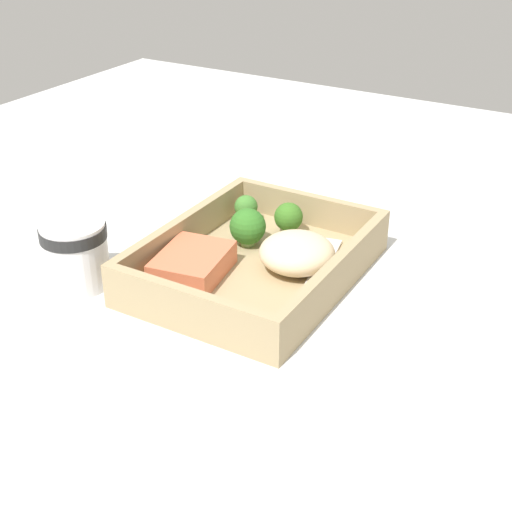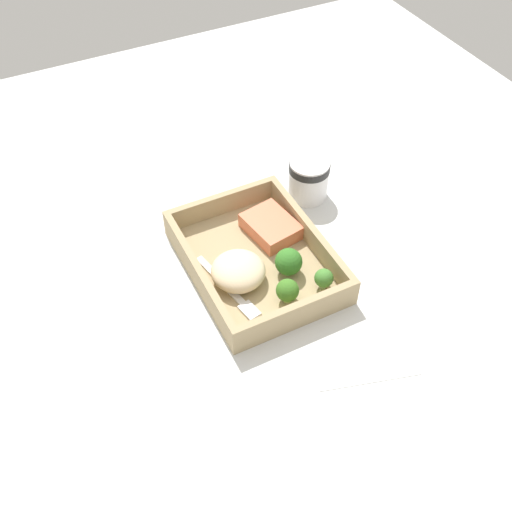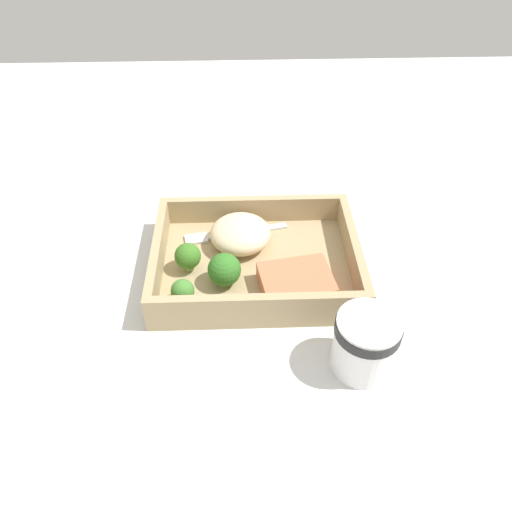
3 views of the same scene
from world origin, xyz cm
name	(u,v)px [view 2 (image 2 of 3)]	position (x,y,z in cm)	size (l,w,h in cm)	color
ground_plane	(256,271)	(0.00, 0.00, -1.00)	(160.00, 160.00, 2.00)	silver
takeout_tray	(256,264)	(0.00, 0.00, 0.60)	(28.73, 21.87, 1.20)	tan
tray_rim	(256,254)	(0.00, 0.00, 3.27)	(28.73, 21.87, 4.14)	tan
salmon_fillet	(271,227)	(-5.17, 5.47, 2.60)	(9.42, 7.30, 2.80)	#DA6F4B
mashed_potatoes	(238,271)	(2.14, -4.28, 3.31)	(8.94, 8.90, 4.22)	beige
broccoli_floret_1	(287,291)	(9.50, 0.74, 3.59)	(3.68, 3.68, 4.32)	#7B9851
broccoli_floret_2	(289,262)	(4.38, 3.74, 3.69)	(4.55, 4.55, 4.84)	#83A861
broccoli_floret_3	(324,278)	(9.75, 7.22, 3.39)	(3.09, 3.09, 3.84)	#7D995D
fork	(230,290)	(3.82, -6.56, 1.42)	(15.82, 4.72, 0.44)	silver
paper_cup	(309,177)	(-11.97, 16.88, 4.38)	(7.56, 7.56, 7.85)	white
receipt_slip	(364,362)	(24.04, 5.84, 0.12)	(7.23, 15.49, 0.24)	white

